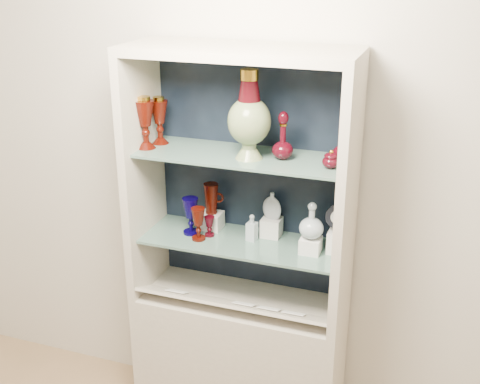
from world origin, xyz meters
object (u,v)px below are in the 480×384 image
(pedestal_lamp_left, at_px, (145,123))
(ruby_decanter_a, at_px, (283,133))
(clear_round_decanter, at_px, (312,221))
(enamel_urn, at_px, (249,115))
(flat_flask, at_px, (272,205))
(ruby_pitcher, at_px, (211,199))
(ruby_goblet_tall, at_px, (198,224))
(ruby_decanter_b, at_px, (344,139))
(cobalt_goblet, at_px, (191,216))
(ruby_goblet_small, at_px, (209,226))
(cameo_medallion, at_px, (338,218))
(pedestal_lamp_right, at_px, (159,120))
(lidded_bowl, at_px, (331,159))
(clear_square_bottle, at_px, (252,227))

(pedestal_lamp_left, xyz_separation_m, ruby_decanter_a, (0.63, 0.05, -0.00))
(clear_round_decanter, bearing_deg, enamel_urn, -175.45)
(ruby_decanter_a, bearing_deg, pedestal_lamp_left, -175.30)
(flat_flask, bearing_deg, ruby_pitcher, -164.86)
(ruby_goblet_tall, bearing_deg, ruby_decanter_b, 7.75)
(pedestal_lamp_left, bearing_deg, ruby_goblet_tall, -0.94)
(enamel_urn, height_order, clear_round_decanter, enamel_urn)
(cobalt_goblet, height_order, ruby_goblet_small, cobalt_goblet)
(ruby_goblet_tall, bearing_deg, flat_flask, 25.41)
(pedestal_lamp_left, distance_m, clear_round_decanter, 0.86)
(flat_flask, xyz_separation_m, cameo_medallion, (0.32, -0.07, 0.01))
(flat_flask, xyz_separation_m, clear_round_decanter, (0.21, -0.11, -0.01))
(pedestal_lamp_right, height_order, cobalt_goblet, pedestal_lamp_right)
(pedestal_lamp_left, relative_size, lidded_bowl, 2.96)
(ruby_pitcher, distance_m, flat_flask, 0.30)
(ruby_goblet_small, distance_m, ruby_pitcher, 0.14)
(pedestal_lamp_right, xyz_separation_m, enamel_urn, (0.46, -0.07, 0.08))
(ruby_decanter_a, relative_size, clear_round_decanter, 1.44)
(enamel_urn, distance_m, ruby_goblet_small, 0.60)
(pedestal_lamp_right, distance_m, ruby_decanter_a, 0.60)
(pedestal_lamp_right, height_order, ruby_decanter_a, ruby_decanter_a)
(cameo_medallion, bearing_deg, ruby_goblet_tall, 172.85)
(pedestal_lamp_right, xyz_separation_m, clear_round_decanter, (0.74, -0.05, -0.38))
(ruby_goblet_tall, xyz_separation_m, ruby_goblet_small, (0.03, 0.05, -0.03))
(cobalt_goblet, height_order, cameo_medallion, cameo_medallion)
(lidded_bowl, xyz_separation_m, flat_flask, (-0.29, 0.14, -0.30))
(ruby_decanter_b, bearing_deg, ruby_goblet_tall, -172.25)
(ruby_goblet_tall, height_order, ruby_goblet_small, ruby_goblet_tall)
(cobalt_goblet, bearing_deg, clear_square_bottle, 4.71)
(cobalt_goblet, distance_m, ruby_goblet_small, 0.10)
(cameo_medallion, bearing_deg, ruby_pitcher, 160.53)
(pedestal_lamp_right, distance_m, ruby_goblet_tall, 0.51)
(ruby_decanter_b, distance_m, ruby_pitcher, 0.73)
(ruby_pitcher, xyz_separation_m, clear_square_bottle, (0.23, -0.06, -0.09))
(pedestal_lamp_right, xyz_separation_m, ruby_pitcher, (0.23, 0.04, -0.37))
(ruby_decanter_a, xyz_separation_m, ruby_goblet_tall, (-0.38, -0.06, -0.46))
(pedestal_lamp_left, height_order, ruby_decanter_b, pedestal_lamp_left)
(ruby_goblet_tall, bearing_deg, pedestal_lamp_left, 179.06)
(clear_square_bottle, relative_size, flat_flask, 0.96)
(pedestal_lamp_right, relative_size, ruby_pitcher, 1.47)
(ruby_decanter_a, bearing_deg, ruby_goblet_tall, -171.66)
(ruby_decanter_a, relative_size, lidded_bowl, 2.92)
(enamel_urn, bearing_deg, clear_round_decanter, 4.55)
(ruby_pitcher, bearing_deg, flat_flask, -4.75)
(ruby_goblet_tall, relative_size, flat_flask, 1.18)
(pedestal_lamp_right, height_order, ruby_goblet_tall, pedestal_lamp_right)
(ruby_decanter_b, xyz_separation_m, clear_square_bottle, (-0.40, -0.01, -0.46))
(ruby_goblet_tall, xyz_separation_m, clear_square_bottle, (0.24, 0.07, -0.01))
(pedestal_lamp_right, distance_m, cameo_medallion, 0.93)
(ruby_decanter_a, height_order, ruby_goblet_small, ruby_decanter_a)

